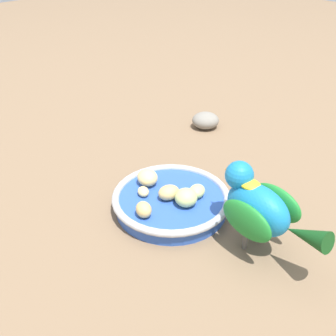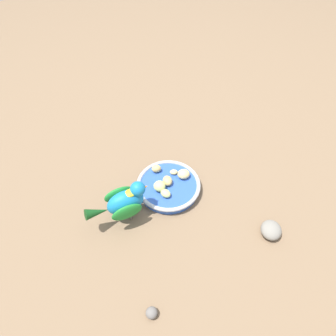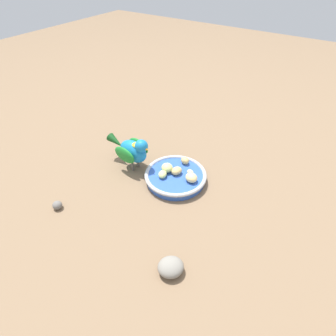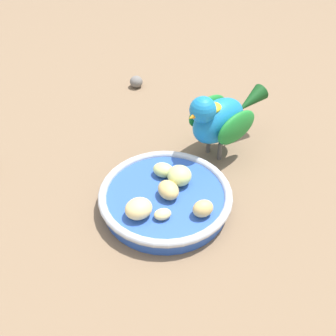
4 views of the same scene
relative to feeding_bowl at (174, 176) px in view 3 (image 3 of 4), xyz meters
The scene contains 11 objects.
ground_plane 0.02m from the feeding_bowl, 14.59° to the left, with size 4.00×4.00×0.00m, color #7A6047.
feeding_bowl is the anchor object (origin of this frame).
apple_piece_0 0.04m from the feeding_bowl, 87.72° to the right, with size 0.04×0.04×0.03m, color #C6D17A.
apple_piece_1 0.04m from the feeding_bowl, 38.48° to the right, with size 0.03×0.03×0.02m, color #C6D17A.
apple_piece_2 0.02m from the feeding_bowl, 147.88° to the left, with size 0.04×0.03×0.02m, color tan.
apple_piece_3 0.05m from the feeding_bowl, 125.48° to the left, with size 0.02×0.02×0.01m, color #E5C67F.
apple_piece_4 0.07m from the feeding_bowl, behind, with size 0.03×0.02×0.02m, color tan.
apple_piece_5 0.06m from the feeding_bowl, 91.93° to the left, with size 0.04×0.03×0.03m, color #E5C67F.
parrot 0.16m from the feeding_bowl, 81.83° to the right, with size 0.09×0.19×0.13m.
rock_large 0.33m from the feeding_bowl, 31.11° to the left, with size 0.06×0.06×0.04m, color gray.
pebble_0 0.37m from the feeding_bowl, 36.54° to the right, with size 0.03×0.03×0.03m, color slate.
Camera 3 is at (0.57, 0.36, 0.62)m, focal length 30.08 mm.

